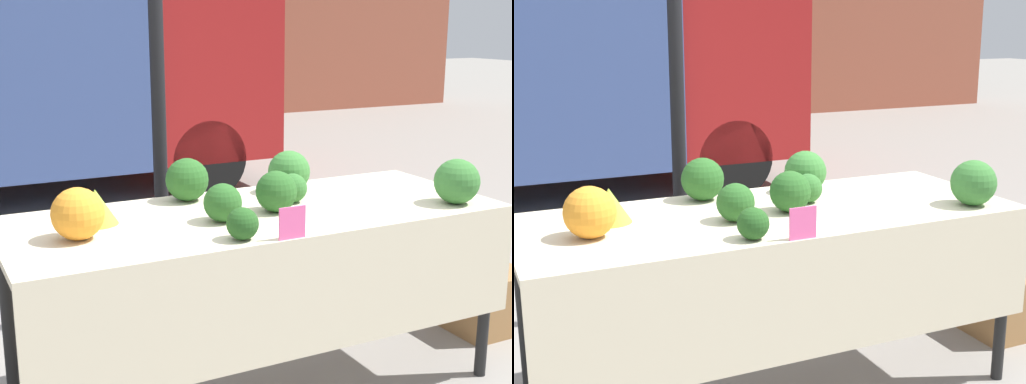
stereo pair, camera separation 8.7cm
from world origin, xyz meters
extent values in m
cylinder|color=black|center=(-0.11, 0.82, 1.33)|extent=(0.07, 0.07, 2.66)
cube|color=maroon|center=(1.25, 4.15, 1.07)|extent=(1.20, 2.06, 1.52)
cylinder|color=black|center=(1.13, 3.23, 0.34)|extent=(0.69, 0.22, 0.69)
cylinder|color=black|center=(1.13, 5.07, 0.34)|extent=(0.69, 0.22, 0.69)
cube|color=beige|center=(0.00, 0.00, 0.77)|extent=(2.00, 0.80, 0.03)
cube|color=beige|center=(0.00, -0.39, 0.54)|extent=(2.00, 0.01, 0.43)
cylinder|color=black|center=(0.94, -0.34, 0.38)|extent=(0.05, 0.05, 0.75)
cylinder|color=black|center=(-0.94, 0.34, 0.38)|extent=(0.05, 0.05, 0.75)
cylinder|color=black|center=(0.94, 0.34, 0.38)|extent=(0.05, 0.05, 0.75)
sphere|color=orange|center=(-0.72, -0.06, 0.88)|extent=(0.19, 0.19, 0.19)
cone|color=#93B238|center=(-0.62, 0.11, 0.85)|extent=(0.17, 0.17, 0.13)
sphere|color=#336B2D|center=(0.20, 0.06, 0.84)|extent=(0.12, 0.12, 0.12)
sphere|color=#285B23|center=(0.07, -0.04, 0.87)|extent=(0.17, 0.17, 0.17)
sphere|color=#387533|center=(0.28, 0.23, 0.88)|extent=(0.19, 0.19, 0.19)
sphere|color=#285B23|center=(-0.18, -0.08, 0.86)|extent=(0.15, 0.15, 0.15)
sphere|color=#387533|center=(0.80, -0.26, 0.88)|extent=(0.19, 0.19, 0.19)
sphere|color=#285B23|center=(-0.18, 0.29, 0.87)|extent=(0.18, 0.18, 0.18)
sphere|color=#23511E|center=(-0.21, -0.32, 0.84)|extent=(0.12, 0.12, 0.12)
cube|color=#F45B9E|center=(-0.05, -0.39, 0.84)|extent=(0.10, 0.01, 0.12)
cube|color=#9E7042|center=(1.31, 0.04, 0.15)|extent=(0.38, 0.35, 0.31)
camera|label=1|loc=(-1.24, -2.46, 1.53)|focal=50.00mm
camera|label=2|loc=(-1.16, -2.50, 1.53)|focal=50.00mm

